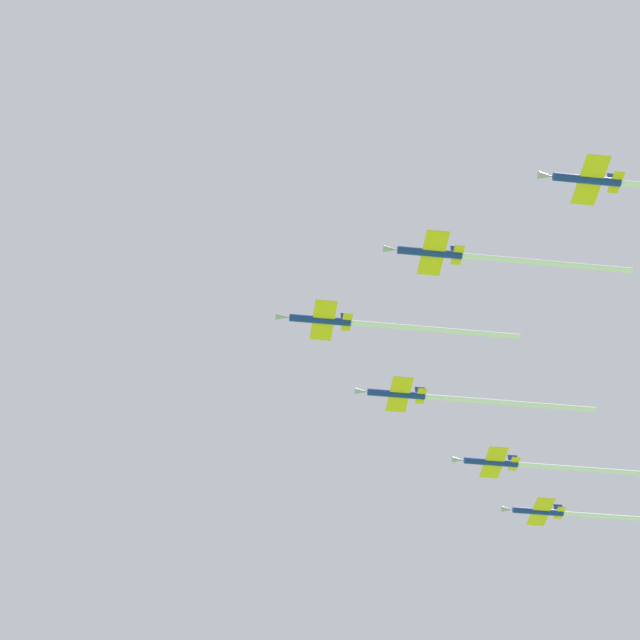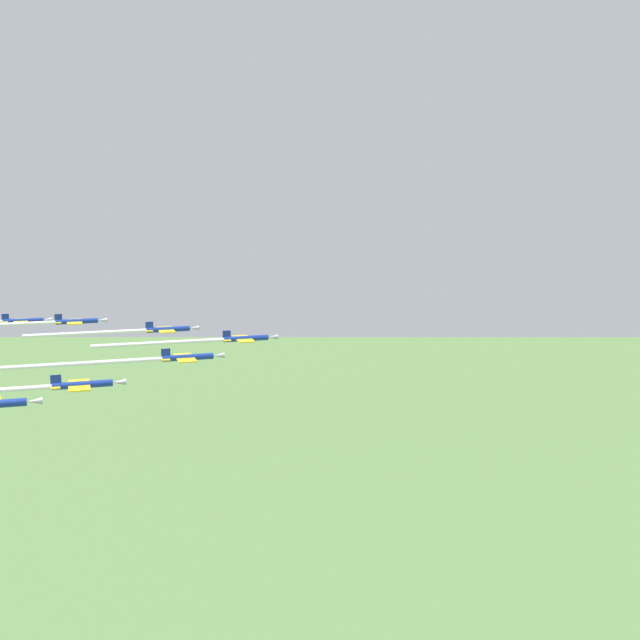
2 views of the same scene
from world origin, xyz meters
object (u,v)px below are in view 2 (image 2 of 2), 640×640
at_px(jet_starboard_inner, 140,360).
at_px(jet_port_outer, 39,323).
at_px(jet_lead, 209,340).
at_px(jet_port_inner, 134,331).
at_px(jet_starboard_outer, 42,387).

bearing_deg(jet_starboard_inner, jet_port_outer, -157.51).
relative_size(jet_lead, jet_port_outer, 0.97).
xyz_separation_m(jet_lead, jet_port_inner, (-2.93, 22.73, 0.32)).
distance_m(jet_port_outer, jet_starboard_outer, 67.42).
bearing_deg(jet_lead, jet_starboard_outer, -46.52).
bearing_deg(jet_port_outer, jet_starboard_outer, 1.98).
bearing_deg(jet_port_outer, jet_port_inner, 52.93).
bearing_deg(jet_port_inner, jet_lead, 42.72).
relative_size(jet_port_inner, jet_port_outer, 0.95).
distance_m(jet_starboard_inner, jet_port_outer, 54.69).
distance_m(jet_lead, jet_port_inner, 22.92).
bearing_deg(jet_lead, jet_port_outer, -131.67).
bearing_deg(jet_port_inner, jet_port_outer, -127.07).
bearing_deg(jet_starboard_inner, jet_lead, 134.85).
height_order(jet_starboard_inner, jet_starboard_outer, jet_starboard_inner).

